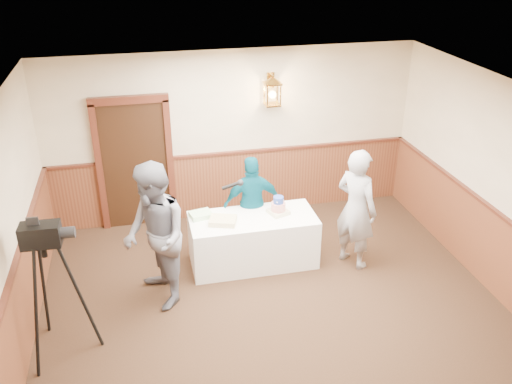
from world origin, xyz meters
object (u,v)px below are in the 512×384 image
interviewer (155,237)px  assistant_p (253,204)px  tv_camera_rig (53,297)px  tiered_cake (278,207)px  display_table (253,240)px  sheet_cake_green (201,215)px  sheet_cake_yellow (223,221)px  baker (356,209)px

interviewer → assistant_p: bearing=109.8°
interviewer → tv_camera_rig: size_ratio=1.16×
tiered_cake → display_table: bearing=-174.4°
assistant_p → sheet_cake_green: bearing=15.9°
tv_camera_rig → display_table: bearing=29.3°
tiered_cake → assistant_p: size_ratio=0.22×
sheet_cake_yellow → assistant_p: (0.53, 0.46, -0.04)m
tiered_cake → sheet_cake_green: size_ratio=1.10×
display_table → sheet_cake_green: bearing=166.1°
tiered_cake → sheet_cake_yellow: (-0.82, -0.10, -0.07)m
sheet_cake_yellow → interviewer: 1.11m
assistant_p → tv_camera_rig: (-2.66, -1.70, 0.01)m
tiered_cake → tv_camera_rig: size_ratio=0.20×
interviewer → assistant_p: (1.47, 1.01, -0.22)m
tiered_cake → sheet_cake_green: tiered_cake is taller
display_table → assistant_p: bearing=77.9°
sheet_cake_yellow → baker: bearing=-8.2°
display_table → tiered_cake: tiered_cake is taller
tiered_cake → assistant_p: bearing=129.7°
interviewer → tv_camera_rig: bearing=-74.5°
sheet_cake_green → baker: baker is taller
tiered_cake → baker: size_ratio=0.18×
tiered_cake → assistant_p: assistant_p is taller
display_table → tv_camera_rig: 2.91m
display_table → tv_camera_rig: (-2.57, -1.31, 0.38)m
sheet_cake_green → tv_camera_rig: (-1.85, -1.49, -0.03)m
baker → sheet_cake_yellow: bearing=50.6°
tiered_cake → tv_camera_rig: 3.25m
tv_camera_rig → sheet_cake_green: bearing=41.1°
sheet_cake_yellow → interviewer: size_ratio=0.19×
display_table → interviewer: 1.64m
sheet_cake_yellow → assistant_p: size_ratio=0.24×
assistant_p → sheet_cake_yellow: bearing=42.0°
baker → tv_camera_rig: size_ratio=1.06×
display_table → tiered_cake: (0.38, 0.04, 0.48)m
display_table → sheet_cake_green: 0.85m
sheet_cake_green → tv_camera_rig: bearing=-141.2°
sheet_cake_green → interviewer: bearing=-130.0°
sheet_cake_yellow → sheet_cake_green: 0.37m
sheet_cake_yellow → assistant_p: assistant_p is taller
tiered_cake → tv_camera_rig: bearing=-155.5°
sheet_cake_green → tiered_cake: bearing=-7.3°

